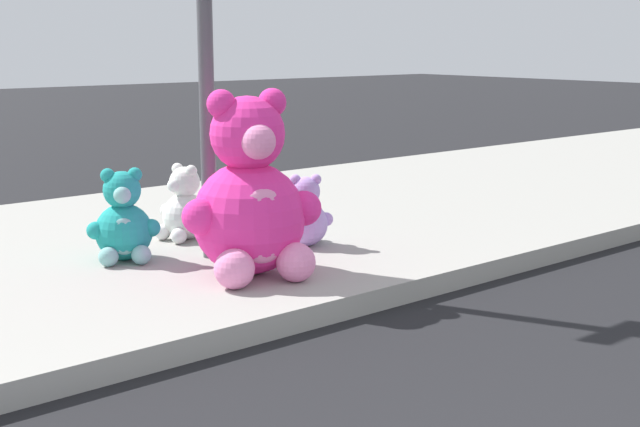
# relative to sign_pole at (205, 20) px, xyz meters

# --- Properties ---
(sidewalk) EXTENTS (28.00, 4.40, 0.15)m
(sidewalk) POSITION_rel_sign_pole_xyz_m (-1.00, 0.80, -1.77)
(sidewalk) COLOR #9E9B93
(sidewalk) RESTS_ON ground_plane
(sign_pole) EXTENTS (0.56, 0.11, 3.20)m
(sign_pole) POSITION_rel_sign_pole_xyz_m (0.00, 0.00, 0.00)
(sign_pole) COLOR #4C4C51
(sign_pole) RESTS_ON sidewalk
(plush_pink_large) EXTENTS (0.94, 0.89, 1.25)m
(plush_pink_large) POSITION_rel_sign_pole_xyz_m (-0.05, -0.59, -1.20)
(plush_pink_large) COLOR #F22D93
(plush_pink_large) RESTS_ON sidewalk
(plush_teal) EXTENTS (0.48, 0.48, 0.67)m
(plush_teal) POSITION_rel_sign_pole_xyz_m (-0.53, 0.31, -1.43)
(plush_teal) COLOR teal
(plush_teal) RESTS_ON sidewalk
(plush_white) EXTENTS (0.42, 0.46, 0.60)m
(plush_white) POSITION_rel_sign_pole_xyz_m (0.15, 0.62, -1.46)
(plush_white) COLOR white
(plush_white) RESTS_ON sidewalk
(plush_lavender) EXTENTS (0.39, 0.40, 0.56)m
(plush_lavender) POSITION_rel_sign_pole_xyz_m (0.77, -0.16, -1.47)
(plush_lavender) COLOR #B28CD8
(plush_lavender) RESTS_ON sidewalk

